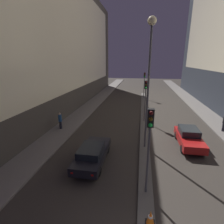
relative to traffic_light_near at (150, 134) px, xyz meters
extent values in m
cube|color=#423D38|center=(-12.50, 17.52, 5.54)|extent=(6.00, 43.85, 18.17)
cube|color=#F4EAC6|center=(-9.52, 17.52, 6.44)|extent=(0.05, 37.27, 13.81)
cube|color=#56544F|center=(0.00, 13.15, -3.49)|extent=(0.80, 33.10, 0.12)
cylinder|color=#4C4C51|center=(0.00, 0.03, -1.54)|extent=(0.12, 0.12, 3.78)
cube|color=black|center=(0.00, 0.03, 0.80)|extent=(0.32, 0.28, 0.90)
sphere|color=#4C0F0F|center=(0.00, -0.15, 1.10)|extent=(0.20, 0.20, 0.20)
sphere|color=#4C380A|center=(0.00, -0.15, 0.80)|extent=(0.20, 0.20, 0.20)
sphere|color=#1EEA4C|center=(0.00, -0.15, 0.50)|extent=(0.20, 0.20, 0.20)
cylinder|color=#4C4C51|center=(0.00, 11.63, -1.54)|extent=(0.12, 0.12, 3.78)
cube|color=black|center=(0.00, 11.63, 0.80)|extent=(0.32, 0.28, 0.90)
sphere|color=#4C0F0F|center=(0.00, 11.45, 1.10)|extent=(0.20, 0.20, 0.20)
sphere|color=#4C380A|center=(0.00, 11.45, 0.80)|extent=(0.20, 0.20, 0.20)
sphere|color=#1EEA4C|center=(0.00, 11.45, 0.50)|extent=(0.20, 0.20, 0.20)
cylinder|color=#4C4C51|center=(0.00, 24.54, -1.54)|extent=(0.12, 0.12, 3.78)
cube|color=black|center=(0.00, 24.54, 0.80)|extent=(0.32, 0.28, 0.90)
sphere|color=#4C0F0F|center=(0.00, 24.36, 1.10)|extent=(0.20, 0.20, 0.20)
sphere|color=#4C380A|center=(0.00, 24.36, 0.80)|extent=(0.20, 0.20, 0.20)
sphere|color=#1EEA4C|center=(0.00, 24.36, 0.50)|extent=(0.20, 0.20, 0.20)
cylinder|color=#4C4C51|center=(0.00, 5.26, 1.18)|extent=(0.16, 0.16, 9.21)
sphere|color=#F9EAB2|center=(0.00, 5.26, 5.97)|extent=(0.62, 0.62, 0.62)
cube|color=black|center=(0.15, -1.91, -3.41)|extent=(0.42, 0.42, 0.03)
cone|color=orange|center=(0.15, -1.91, -3.07)|extent=(0.35, 0.35, 0.65)
cylinder|color=white|center=(0.15, -1.91, -3.04)|extent=(0.19, 0.19, 0.09)
cube|color=black|center=(-3.66, 2.52, -2.94)|extent=(1.78, 4.58, 0.57)
cube|color=black|center=(-3.66, 2.18, -2.43)|extent=(1.51, 2.06, 0.46)
cube|color=red|center=(-4.28, 0.23, -2.92)|extent=(0.14, 0.04, 0.10)
cube|color=red|center=(-3.04, 0.23, -2.92)|extent=(0.14, 0.04, 0.10)
cylinder|color=black|center=(-4.44, 3.94, -3.23)|extent=(0.22, 0.64, 0.64)
cylinder|color=black|center=(-2.88, 3.94, -3.23)|extent=(0.22, 0.64, 0.64)
cylinder|color=black|center=(-4.44, 1.10, -3.23)|extent=(0.22, 0.64, 0.64)
cylinder|color=black|center=(-2.88, 1.10, -3.23)|extent=(0.22, 0.64, 0.64)
cube|color=maroon|center=(3.66, 6.26, -2.93)|extent=(1.73, 4.24, 0.60)
cube|color=black|center=(3.66, 6.58, -2.36)|extent=(1.47, 1.91, 0.54)
cube|color=red|center=(3.06, 8.38, -2.90)|extent=(0.14, 0.04, 0.10)
cube|color=red|center=(4.27, 8.38, -2.90)|extent=(0.14, 0.04, 0.10)
cylinder|color=black|center=(2.91, 7.58, -3.23)|extent=(0.22, 0.64, 0.64)
cylinder|color=black|center=(4.42, 7.58, -3.23)|extent=(0.22, 0.64, 0.64)
cylinder|color=black|center=(2.91, 4.95, -3.23)|extent=(0.22, 0.64, 0.64)
cylinder|color=black|center=(4.42, 4.95, -3.23)|extent=(0.22, 0.64, 0.64)
cylinder|color=black|center=(-8.55, 7.76, -3.02)|extent=(0.26, 0.26, 0.79)
cylinder|color=navy|center=(-8.55, 7.76, -2.27)|extent=(0.35, 0.35, 0.70)
sphere|color=beige|center=(-8.55, 7.76, -1.81)|extent=(0.23, 0.23, 0.23)
cylinder|color=black|center=(7.80, 9.84, -3.01)|extent=(0.28, 0.28, 0.82)
camera|label=1|loc=(-0.51, -8.02, 3.45)|focal=28.00mm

